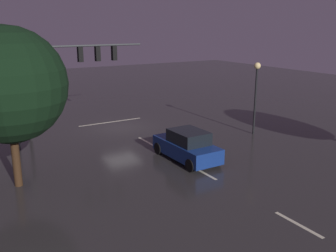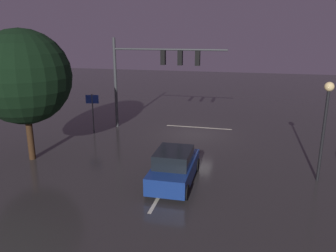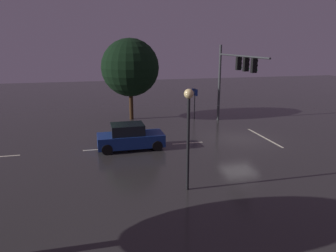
% 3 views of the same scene
% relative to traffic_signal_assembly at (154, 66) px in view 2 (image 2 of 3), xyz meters
% --- Properties ---
extents(ground_plane, '(80.00, 80.00, 0.00)m').
position_rel_traffic_signal_assembly_xyz_m(ground_plane, '(-3.14, 0.73, -4.68)').
color(ground_plane, '#2D2B2B').
extents(traffic_signal_assembly, '(8.28, 0.47, 6.64)m').
position_rel_traffic_signal_assembly_xyz_m(traffic_signal_assembly, '(0.00, 0.00, 0.00)').
color(traffic_signal_assembly, '#383A3D').
rests_on(traffic_signal_assembly, ground_plane).
extents(lane_dash_far, '(0.16, 2.20, 0.01)m').
position_rel_traffic_signal_assembly_xyz_m(lane_dash_far, '(-3.14, 4.73, -4.67)').
color(lane_dash_far, beige).
rests_on(lane_dash_far, ground_plane).
extents(lane_dash_mid, '(0.16, 2.20, 0.01)m').
position_rel_traffic_signal_assembly_xyz_m(lane_dash_mid, '(-3.14, 10.73, -4.67)').
color(lane_dash_mid, beige).
rests_on(lane_dash_mid, ground_plane).
extents(stop_bar, '(5.00, 0.16, 0.01)m').
position_rel_traffic_signal_assembly_xyz_m(stop_bar, '(-3.14, -1.18, -4.67)').
color(stop_bar, beige).
rests_on(stop_bar, ground_plane).
extents(car_approaching, '(1.95, 4.39, 1.70)m').
position_rel_traffic_signal_assembly_xyz_m(car_approaching, '(-3.48, 8.78, -3.88)').
color(car_approaching, navy).
rests_on(car_approaching, ground_plane).
extents(street_lamp_left_kerb, '(0.44, 0.44, 4.84)m').
position_rel_traffic_signal_assembly_xyz_m(street_lamp_left_kerb, '(-10.23, 6.86, -1.27)').
color(street_lamp_left_kerb, black).
rests_on(street_lamp_left_kerb, ground_plane).
extents(route_sign, '(0.89, 0.26, 2.80)m').
position_rel_traffic_signal_assembly_xyz_m(route_sign, '(4.02, 1.94, -2.66)').
color(route_sign, '#383A3D').
rests_on(route_sign, ground_plane).
extents(tree_right_near, '(5.10, 5.10, 7.24)m').
position_rel_traffic_signal_assembly_xyz_m(tree_right_near, '(5.11, 7.62, -0.00)').
color(tree_right_near, '#382314').
rests_on(tree_right_near, ground_plane).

